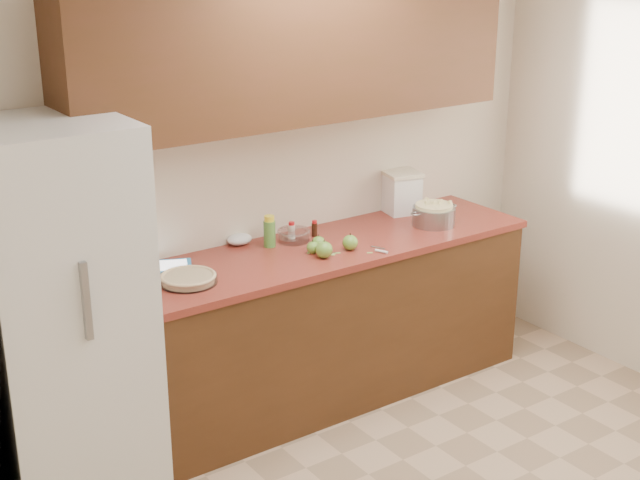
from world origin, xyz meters
TOP-DOWN VIEW (x-y plane):
  - room_shell at (0.00, 0.00)m, footprint 3.60×3.60m
  - counter_run at (0.00, 1.48)m, footprint 2.64×0.68m
  - upper_cabinets at (0.00, 1.63)m, footprint 2.60×0.34m
  - fridge at (-1.44, 1.44)m, footprint 0.70×0.70m
  - pie at (-0.80, 1.41)m, footprint 0.29×0.29m
  - colander at (0.81, 1.40)m, footprint 0.34×0.25m
  - flour_canister at (0.81, 1.71)m, footprint 0.25×0.25m
  - tablet at (-0.80, 1.66)m, footprint 0.30×0.27m
  - paring_knife at (0.26, 1.22)m, footprint 0.08×0.15m
  - lemon_bottle at (-0.19, 1.64)m, footprint 0.07×0.07m
  - cinnamon_shaker at (-0.01, 1.68)m, footprint 0.04×0.04m
  - vanilla_bottle at (0.12, 1.64)m, footprint 0.03×0.03m
  - mixing_bowl at (-0.03, 1.63)m, footprint 0.19×0.19m
  - paper_towel at (-0.30, 1.76)m, footprint 0.17×0.15m
  - apple_left at (-0.05, 1.41)m, footprint 0.07×0.07m
  - apple_center at (0.00, 1.44)m, footprint 0.08×0.08m
  - apple_front at (-0.04, 1.32)m, footprint 0.09×0.09m
  - apple_extra at (0.14, 1.34)m, footprint 0.08×0.08m
  - peel_a at (-0.03, 1.36)m, footprint 0.02×0.03m
  - peel_b at (0.22, 1.40)m, footprint 0.02×0.03m
  - peel_c at (0.03, 1.33)m, footprint 0.05×0.04m
  - peel_d at (0.20, 1.24)m, footprint 0.03×0.02m
  - peel_e at (-0.07, 1.43)m, footprint 0.03×0.03m
  - peel_f at (0.05, 1.34)m, footprint 0.04×0.03m

SIDE VIEW (x-z plane):
  - counter_run at x=0.00m, z-range 0.00..0.92m
  - fridge at x=-1.44m, z-range 0.00..1.80m
  - peel_a at x=-0.03m, z-range 0.92..0.92m
  - peel_b at x=0.22m, z-range 0.92..0.92m
  - peel_c at x=0.03m, z-range 0.92..0.92m
  - peel_d at x=0.20m, z-range 0.92..0.92m
  - peel_e at x=-0.07m, z-range 0.92..0.92m
  - peel_f at x=0.05m, z-range 0.92..0.92m
  - paring_knife at x=0.26m, z-range 0.92..0.93m
  - tablet at x=-0.80m, z-range 0.92..0.94m
  - pie at x=-0.80m, z-range 0.92..0.97m
  - paper_towel at x=-0.30m, z-range 0.92..0.98m
  - apple_left at x=-0.05m, z-range 0.91..0.99m
  - mixing_bowl at x=-0.03m, z-range 0.92..0.99m
  - apple_center at x=0.00m, z-range 0.91..1.00m
  - apple_extra at x=0.14m, z-range 0.91..1.01m
  - vanilla_bottle at x=0.12m, z-range 0.92..1.01m
  - apple_front at x=-0.04m, z-range 0.91..1.02m
  - cinnamon_shaker at x=-0.01m, z-range 0.92..1.02m
  - colander at x=0.81m, z-range 0.92..1.05m
  - lemon_bottle at x=-0.19m, z-range 0.92..1.09m
  - flour_canister at x=0.81m, z-range 0.92..1.18m
  - room_shell at x=0.00m, z-range -0.50..3.10m
  - upper_cabinets at x=0.00m, z-range 1.60..2.30m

